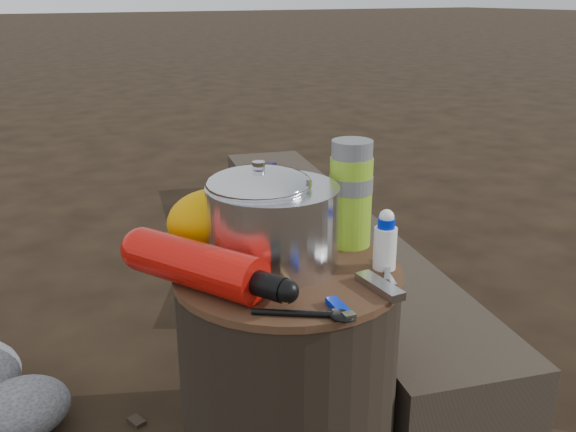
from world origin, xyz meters
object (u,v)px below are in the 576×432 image
log_main (327,243)px  fuel_bottle (196,265)px  thermos (351,194)px  travel_mug (281,208)px  stump (288,361)px  camping_pot (259,217)px

log_main → fuel_bottle: bearing=-121.9°
fuel_bottle → thermos: 0.34m
log_main → fuel_bottle: fuel_bottle is taller
log_main → travel_mug: bearing=-116.7°
stump → log_main: 0.89m
thermos → stump: bearing=-163.8°
stump → fuel_bottle: fuel_bottle is taller
thermos → camping_pot: bearing=-179.6°
camping_pot → travel_mug: size_ratio=1.57×
fuel_bottle → travel_mug: 0.28m
stump → thermos: size_ratio=1.98×
stump → travel_mug: 0.30m
log_main → camping_pot: (-0.58, -0.65, 0.39)m
camping_pot → fuel_bottle: bearing=-167.4°
log_main → fuel_bottle: 1.04m
log_main → camping_pot: camping_pot is taller
camping_pot → travel_mug: camping_pot is taller
log_main → thermos: 0.85m
camping_pot → thermos: size_ratio=0.89×
log_main → camping_pot: size_ratio=10.26×
fuel_bottle → travel_mug: travel_mug is taller
camping_pot → thermos: 0.20m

